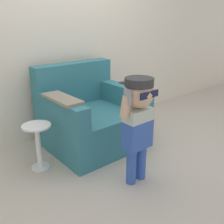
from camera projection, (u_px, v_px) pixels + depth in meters
ground_plane at (105, 149)px, 3.16m from camera, size 10.00×10.00×0.00m
wall_back at (64, 33)px, 3.30m from camera, size 10.00×0.05×2.60m
armchair at (90, 118)px, 3.20m from camera, size 1.08×0.99×0.96m
person_child at (138, 115)px, 2.33m from camera, size 0.42×0.31×1.01m
side_table at (38, 143)px, 2.66m from camera, size 0.29×0.29×0.49m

